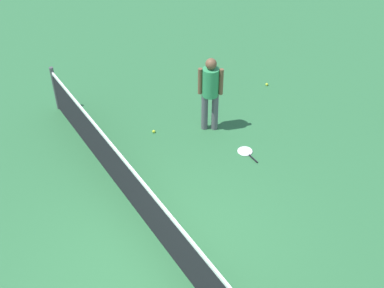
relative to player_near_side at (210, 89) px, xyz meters
The scene contains 6 objects.
ground_plane 3.65m from the player_near_side, 134.71° to the left, with size 40.00×40.00×0.00m, color #2D6B3D.
court_net 3.54m from the player_near_side, 134.71° to the left, with size 10.09×0.09×1.07m.
player_near_side is the anchor object (origin of this frame).
tennis_racket_near_player 1.49m from the player_near_side, behind, with size 0.59×0.32×0.03m.
tennis_ball_midcourt 1.56m from the player_near_side, 64.93° to the left, with size 0.07×0.07×0.07m, color #C6E033.
tennis_ball_baseline 2.53m from the player_near_side, 72.26° to the right, with size 0.07×0.07×0.07m, color #C6E033.
Camera 1 is at (-4.40, 2.38, 6.16)m, focal length 44.48 mm.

